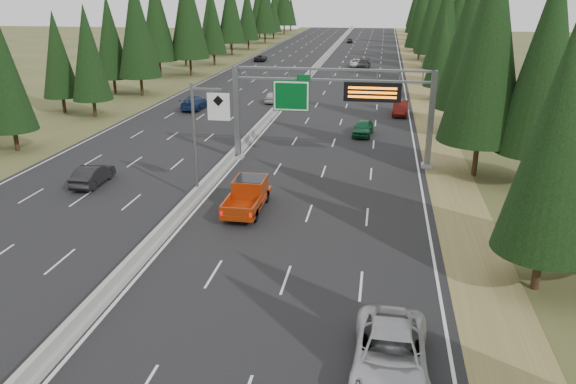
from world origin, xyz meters
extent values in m
cube|color=black|center=(0.00, 80.00, 0.04)|extent=(32.00, 260.00, 0.08)
cube|color=olive|center=(17.80, 80.00, 0.03)|extent=(3.60, 260.00, 0.06)
cube|color=#424A22|center=(-17.80, 80.00, 0.03)|extent=(3.60, 260.00, 0.06)
cube|color=gray|center=(0.00, 80.00, 0.23)|extent=(0.70, 260.00, 0.30)
cube|color=gray|center=(0.00, 80.00, 0.63)|extent=(0.30, 260.00, 0.60)
cube|color=slate|center=(0.35, 35.00, 3.98)|extent=(0.45, 0.45, 7.80)
cube|color=gray|center=(0.35, 35.00, 0.23)|extent=(0.90, 0.90, 0.30)
cube|color=slate|center=(16.20, 35.00, 3.98)|extent=(0.45, 0.45, 7.80)
cube|color=gray|center=(16.20, 35.00, 0.23)|extent=(0.90, 0.90, 0.30)
cube|color=slate|center=(8.28, 35.00, 7.80)|extent=(15.85, 0.35, 0.16)
cube|color=slate|center=(8.28, 35.00, 6.96)|extent=(15.85, 0.35, 0.16)
cube|color=#054C19|center=(5.00, 34.75, 5.63)|extent=(3.00, 0.10, 2.50)
cube|color=silver|center=(5.00, 34.69, 5.63)|extent=(2.85, 0.02, 2.35)
cube|color=#054C19|center=(6.00, 34.75, 7.13)|extent=(1.10, 0.10, 0.45)
cube|color=black|center=(11.50, 34.70, 6.13)|extent=(4.50, 0.40, 1.50)
cube|color=orange|center=(11.50, 34.48, 6.48)|extent=(3.80, 0.02, 0.18)
cube|color=orange|center=(11.50, 34.48, 6.13)|extent=(3.80, 0.02, 0.18)
cube|color=orange|center=(11.50, 34.48, 5.78)|extent=(3.80, 0.02, 0.18)
cylinder|color=slate|center=(0.00, 25.00, 4.08)|extent=(0.20, 0.20, 8.00)
cube|color=gray|center=(0.00, 25.00, 0.18)|extent=(0.50, 0.50, 0.20)
cube|color=slate|center=(1.00, 25.00, 7.68)|extent=(2.00, 0.15, 0.15)
cube|color=silver|center=(1.80, 24.88, 6.58)|extent=(1.50, 0.06, 1.80)
cylinder|color=black|center=(20.13, 15.82, 1.05)|extent=(0.40, 0.40, 2.09)
cone|color=black|center=(20.13, 15.82, 7.58)|extent=(4.71, 4.71, 10.98)
cylinder|color=black|center=(19.72, 33.65, 1.41)|extent=(0.40, 0.40, 2.81)
cone|color=black|center=(19.72, 33.65, 10.20)|extent=(6.33, 6.33, 14.77)
cylinder|color=black|center=(23.42, 31.91, 1.28)|extent=(0.40, 0.40, 2.57)
cone|color=black|center=(23.42, 31.91, 9.31)|extent=(5.78, 5.78, 13.49)
cylinder|color=black|center=(20.33, 46.93, 1.37)|extent=(0.40, 0.40, 2.75)
cone|color=black|center=(20.33, 46.93, 9.96)|extent=(6.18, 6.18, 14.43)
cylinder|color=black|center=(23.13, 49.83, 0.99)|extent=(0.40, 0.40, 1.98)
cone|color=black|center=(23.13, 49.83, 7.19)|extent=(4.46, 4.46, 10.41)
cylinder|color=black|center=(19.51, 65.50, 0.94)|extent=(0.40, 0.40, 1.87)
cone|color=black|center=(19.51, 65.50, 6.78)|extent=(4.21, 4.21, 9.82)
cylinder|color=black|center=(23.93, 62.72, 0.93)|extent=(0.40, 0.40, 1.87)
cone|color=black|center=(23.93, 62.72, 6.76)|extent=(4.20, 4.20, 9.79)
cylinder|color=black|center=(20.91, 78.36, 1.30)|extent=(0.40, 0.40, 2.60)
cone|color=black|center=(20.91, 78.36, 9.41)|extent=(5.84, 5.84, 13.62)
cylinder|color=black|center=(24.53, 78.48, 1.40)|extent=(0.40, 0.40, 2.80)
cone|color=black|center=(24.53, 78.48, 10.16)|extent=(6.31, 6.31, 14.72)
cylinder|color=black|center=(20.62, 97.40, 1.35)|extent=(0.40, 0.40, 2.71)
cone|color=black|center=(20.62, 97.40, 9.81)|extent=(6.09, 6.09, 14.21)
cylinder|color=black|center=(24.80, 95.58, 1.39)|extent=(0.40, 0.40, 2.77)
cone|color=black|center=(24.80, 95.58, 10.05)|extent=(6.24, 6.24, 14.56)
cylinder|color=black|center=(19.22, 109.35, 1.34)|extent=(0.40, 0.40, 2.68)
cone|color=black|center=(19.22, 109.35, 9.73)|extent=(6.04, 6.04, 14.09)
cylinder|color=black|center=(23.09, 111.98, 1.42)|extent=(0.40, 0.40, 2.83)
cone|color=black|center=(23.09, 111.98, 10.26)|extent=(6.37, 6.37, 14.86)
cylinder|color=black|center=(19.10, 126.46, 0.97)|extent=(0.40, 0.40, 1.94)
cone|color=black|center=(19.10, 126.46, 7.05)|extent=(4.38, 4.38, 10.21)
cylinder|color=black|center=(23.91, 126.28, 1.41)|extent=(0.40, 0.40, 2.81)
cone|color=black|center=(23.91, 126.28, 10.20)|extent=(6.33, 6.33, 14.77)
cylinder|color=black|center=(20.62, 143.58, 1.16)|extent=(0.40, 0.40, 2.33)
cone|color=black|center=(20.62, 143.58, 8.43)|extent=(5.23, 5.23, 12.21)
cylinder|color=black|center=(23.54, 143.47, 1.51)|extent=(0.40, 0.40, 3.01)
cone|color=black|center=(23.54, 143.47, 10.92)|extent=(6.78, 6.78, 15.82)
cylinder|color=black|center=(20.13, 158.46, 1.08)|extent=(0.40, 0.40, 2.16)
cone|color=black|center=(20.13, 158.46, 7.84)|extent=(4.87, 4.87, 11.35)
cylinder|color=black|center=(24.86, 156.51, 0.93)|extent=(0.40, 0.40, 1.86)
cone|color=black|center=(24.86, 156.51, 6.75)|extent=(4.19, 4.19, 9.78)
cylinder|color=black|center=(20.69, 172.11, 1.02)|extent=(0.40, 0.40, 2.05)
cone|color=black|center=(20.69, 172.11, 7.43)|extent=(4.61, 4.61, 10.76)
cylinder|color=black|center=(24.20, 173.50, 1.38)|extent=(0.40, 0.40, 2.76)
cone|color=black|center=(24.20, 173.50, 9.99)|extent=(6.20, 6.20, 14.47)
cylinder|color=black|center=(20.92, 191.06, 0.91)|extent=(0.40, 0.40, 1.83)
cone|color=black|center=(20.92, 191.06, 6.62)|extent=(4.11, 4.11, 9.59)
cylinder|color=black|center=(24.05, 187.39, 1.36)|extent=(0.40, 0.40, 2.72)
cone|color=black|center=(24.05, 187.39, 9.87)|extent=(6.13, 6.13, 14.30)
cylinder|color=black|center=(-20.06, 34.34, 0.95)|extent=(0.40, 0.40, 1.91)
cone|color=black|center=(-20.06, 34.34, 6.91)|extent=(4.29, 4.29, 10.01)
cylinder|color=black|center=(-19.99, 48.80, 0.99)|extent=(0.40, 0.40, 1.98)
cone|color=black|center=(-19.99, 48.80, 7.19)|extent=(4.46, 4.46, 10.41)
cylinder|color=black|center=(-24.76, 50.50, 0.93)|extent=(0.40, 0.40, 1.86)
cone|color=black|center=(-24.76, 50.50, 6.76)|extent=(4.20, 4.20, 9.79)
cylinder|color=black|center=(-20.23, 62.62, 1.26)|extent=(0.40, 0.40, 2.52)
cone|color=black|center=(-20.23, 62.62, 9.13)|extent=(5.67, 5.67, 13.22)
cylinder|color=black|center=(-24.65, 63.60, 1.06)|extent=(0.40, 0.40, 2.12)
cone|color=black|center=(-24.65, 63.60, 7.68)|extent=(4.76, 4.76, 11.12)
cylinder|color=black|center=(-19.73, 81.79, 1.45)|extent=(0.40, 0.40, 2.90)
cone|color=black|center=(-19.73, 81.79, 10.52)|extent=(6.53, 6.53, 15.23)
cylinder|color=black|center=(-24.35, 79.78, 1.32)|extent=(0.40, 0.40, 2.64)
cone|color=black|center=(-24.35, 79.78, 9.58)|extent=(5.95, 5.95, 13.88)
cylinder|color=black|center=(-19.89, 96.20, 1.10)|extent=(0.40, 0.40, 2.19)
cone|color=black|center=(-19.89, 96.20, 7.95)|extent=(4.94, 4.94, 11.52)
cylinder|color=black|center=(-24.75, 93.70, 0.98)|extent=(0.40, 0.40, 1.96)
cone|color=black|center=(-24.75, 93.70, 7.09)|extent=(4.40, 4.40, 10.26)
cylinder|color=black|center=(-20.87, 112.90, 1.35)|extent=(0.40, 0.40, 2.71)
cone|color=black|center=(-20.87, 112.90, 9.82)|extent=(6.10, 6.10, 14.22)
cylinder|color=black|center=(-24.86, 111.56, 1.23)|extent=(0.40, 0.40, 2.45)
cone|color=black|center=(-24.86, 111.56, 8.89)|extent=(5.52, 5.52, 12.88)
cylinder|color=black|center=(-20.09, 125.50, 1.14)|extent=(0.40, 0.40, 2.29)
cone|color=black|center=(-20.09, 125.50, 8.30)|extent=(5.15, 5.15, 12.01)
cylinder|color=black|center=(-24.73, 126.53, 0.99)|extent=(0.40, 0.40, 1.99)
cone|color=black|center=(-24.73, 126.53, 7.21)|extent=(4.48, 4.48, 10.45)
cylinder|color=black|center=(-19.50, 142.48, 1.36)|extent=(0.40, 0.40, 2.71)
cone|color=black|center=(-19.50, 142.48, 9.84)|extent=(6.11, 6.11, 14.25)
cylinder|color=black|center=(-24.28, 140.70, 1.01)|extent=(0.40, 0.40, 2.03)
cone|color=black|center=(-24.28, 140.70, 7.35)|extent=(4.56, 4.56, 10.65)
cylinder|color=black|center=(-19.95, 156.89, 1.03)|extent=(0.40, 0.40, 2.05)
cone|color=black|center=(-19.95, 156.89, 7.44)|extent=(4.62, 4.62, 10.78)
cylinder|color=black|center=(-24.60, 158.92, 1.34)|extent=(0.40, 0.40, 2.68)
cone|color=black|center=(-24.60, 158.92, 9.73)|extent=(6.04, 6.04, 14.09)
cylinder|color=black|center=(-19.82, 174.38, 1.44)|extent=(0.40, 0.40, 2.87)
cone|color=black|center=(-19.82, 174.38, 10.41)|extent=(6.46, 6.46, 15.08)
cylinder|color=black|center=(-24.02, 172.10, 0.90)|extent=(0.40, 0.40, 1.80)
cone|color=black|center=(-24.02, 172.10, 6.53)|extent=(4.05, 4.05, 9.46)
cylinder|color=black|center=(-20.32, 190.35, 0.93)|extent=(0.40, 0.40, 1.86)
cone|color=black|center=(-20.32, 190.35, 6.74)|extent=(4.19, 4.19, 9.77)
cylinder|color=black|center=(-24.75, 187.79, 1.43)|extent=(0.40, 0.40, 2.86)
cone|color=black|center=(-24.75, 187.79, 10.38)|extent=(6.45, 6.45, 15.04)
imported|color=silver|center=(13.09, 8.00, 0.92)|extent=(2.92, 6.12, 1.69)
cylinder|color=black|center=(3.03, 21.53, 0.51)|extent=(0.32, 0.85, 0.85)
cylinder|color=black|center=(4.84, 21.53, 0.51)|extent=(0.32, 0.85, 0.85)
cylinder|color=black|center=(3.03, 25.03, 0.51)|extent=(0.32, 0.85, 0.85)
cylinder|color=black|center=(4.84, 25.03, 0.51)|extent=(0.32, 0.85, 0.85)
cube|color=#9B2D09|center=(3.93, 23.33, 0.66)|extent=(2.13, 5.96, 0.32)
cube|color=#9B2D09|center=(3.93, 24.29, 1.41)|extent=(2.02, 2.34, 1.17)
cube|color=black|center=(3.93, 24.29, 1.73)|extent=(1.81, 2.02, 0.58)
cube|color=#9B2D09|center=(2.92, 21.74, 1.04)|extent=(0.11, 2.55, 0.64)
cube|color=#9B2D09|center=(4.94, 21.74, 1.04)|extent=(0.11, 2.55, 0.64)
cube|color=#9B2D09|center=(3.93, 20.46, 1.04)|extent=(2.13, 0.11, 0.64)
imported|color=#114E2B|center=(10.60, 44.87, 0.83)|extent=(2.16, 4.57, 1.51)
imported|color=#510F0B|center=(14.50, 55.23, 0.87)|extent=(2.02, 4.92, 1.59)
imported|color=black|center=(8.74, 95.24, 0.88)|extent=(2.40, 5.58, 1.60)
imported|color=silver|center=(7.24, 97.33, 0.78)|extent=(2.54, 5.16, 1.41)
imported|color=black|center=(2.94, 146.97, 0.72)|extent=(1.80, 3.86, 1.28)
imported|color=black|center=(-8.57, 26.50, 0.83)|extent=(1.70, 4.58, 1.49)
imported|color=navy|center=(-9.98, 54.50, 0.87)|extent=(2.38, 5.52, 1.58)
imported|color=#B9B9B9|center=(-1.50, 60.29, 0.78)|extent=(1.68, 4.09, 1.39)
imported|color=black|center=(-12.28, 102.97, 0.72)|extent=(2.45, 4.77, 1.29)
camera|label=1|loc=(12.22, -10.05, 13.79)|focal=35.00mm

